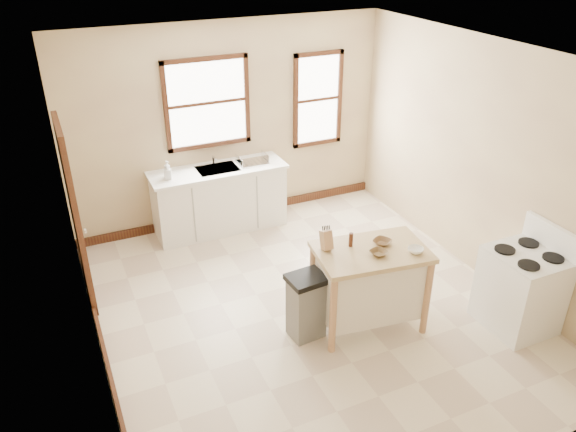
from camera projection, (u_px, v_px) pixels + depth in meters
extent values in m
plane|color=beige|center=(308.00, 308.00, 6.37)|extent=(5.00, 5.00, 0.00)
plane|color=white|center=(314.00, 58.00, 5.05)|extent=(5.00, 5.00, 0.00)
cube|color=beige|center=(229.00, 125.00, 7.72)|extent=(4.50, 0.04, 2.80)
cube|color=beige|center=(80.00, 244.00, 4.88)|extent=(0.04, 5.00, 2.80)
cube|color=beige|center=(483.00, 162.00, 6.53)|extent=(0.04, 5.00, 2.80)
cube|color=#36160E|center=(75.00, 216.00, 6.11)|extent=(0.06, 0.90, 2.10)
cube|color=#36160E|center=(235.00, 212.00, 8.32)|extent=(4.50, 0.04, 0.12)
cube|color=#36160E|center=(107.00, 361.00, 5.52)|extent=(0.04, 5.00, 0.12)
cylinder|color=silver|center=(213.00, 156.00, 7.69)|extent=(0.03, 0.03, 0.22)
imported|color=#B2B2B2|center=(167.00, 169.00, 7.29)|extent=(0.11, 0.11, 0.22)
imported|color=#B2B2B2|center=(168.00, 172.00, 7.25)|extent=(0.11, 0.11, 0.20)
cylinder|color=#401E11|center=(351.00, 240.00, 5.73)|extent=(0.06, 0.06, 0.15)
imported|color=brown|center=(379.00, 253.00, 5.61)|extent=(0.20, 0.20, 0.04)
imported|color=brown|center=(382.00, 242.00, 5.80)|extent=(0.24, 0.24, 0.04)
imported|color=white|center=(416.00, 250.00, 5.65)|extent=(0.18, 0.18, 0.05)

